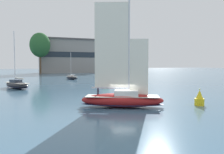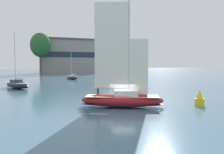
{
  "view_description": "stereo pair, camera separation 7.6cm",
  "coord_description": "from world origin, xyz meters",
  "px_view_note": "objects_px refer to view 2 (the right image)",
  "views": [
    {
      "loc": [
        -9.86,
        -21.61,
        4.76
      ],
      "look_at": [
        0.0,
        3.0,
        3.16
      ],
      "focal_mm": 35.0,
      "sensor_mm": 36.0,
      "label": 1
    },
    {
      "loc": [
        -9.79,
        -21.64,
        4.76
      ],
      "look_at": [
        0.0,
        3.0,
        3.16
      ],
      "focal_mm": 35.0,
      "sensor_mm": 36.0,
      "label": 2
    }
  ],
  "objects_px": {
    "tree_shore_left": "(41,45)",
    "sailboat_main": "(122,98)",
    "tree_shore_center": "(105,56)",
    "channel_buoy": "(200,99)",
    "sailboat_moored_outer_mooring": "(17,84)",
    "sailboat_moored_near_marina": "(138,73)",
    "sailboat_moored_mid_channel": "(72,77)"
  },
  "relations": [
    {
      "from": "tree_shore_left",
      "to": "sailboat_main",
      "type": "xyz_separation_m",
      "value": [
        2.98,
        -86.09,
        -12.5
      ]
    },
    {
      "from": "tree_shore_center",
      "to": "channel_buoy",
      "type": "relative_size",
      "value": 6.56
    },
    {
      "from": "tree_shore_left",
      "to": "sailboat_moored_outer_mooring",
      "type": "distance_m",
      "value": 63.46
    },
    {
      "from": "sailboat_main",
      "to": "sailboat_moored_near_marina",
      "type": "bearing_deg",
      "value": 60.01
    },
    {
      "from": "sailboat_moored_mid_channel",
      "to": "sailboat_moored_outer_mooring",
      "type": "height_order",
      "value": "sailboat_moored_outer_mooring"
    },
    {
      "from": "sailboat_moored_mid_channel",
      "to": "channel_buoy",
      "type": "relative_size",
      "value": 4.25
    },
    {
      "from": "sailboat_main",
      "to": "channel_buoy",
      "type": "height_order",
      "value": "sailboat_main"
    },
    {
      "from": "tree_shore_left",
      "to": "sailboat_moored_outer_mooring",
      "type": "relative_size",
      "value": 1.74
    },
    {
      "from": "sailboat_moored_near_marina",
      "to": "sailboat_moored_outer_mooring",
      "type": "bearing_deg",
      "value": -142.03
    },
    {
      "from": "sailboat_moored_mid_channel",
      "to": "sailboat_moored_outer_mooring",
      "type": "xyz_separation_m",
      "value": [
        -14.99,
        -21.12,
        0.19
      ]
    },
    {
      "from": "tree_shore_left",
      "to": "channel_buoy",
      "type": "relative_size",
      "value": 9.92
    },
    {
      "from": "channel_buoy",
      "to": "sailboat_moored_outer_mooring",
      "type": "bearing_deg",
      "value": 126.59
    },
    {
      "from": "tree_shore_center",
      "to": "sailboat_main",
      "type": "xyz_separation_m",
      "value": [
        -32.06,
        -93.9,
        -7.93
      ]
    },
    {
      "from": "sailboat_moored_near_marina",
      "to": "sailboat_moored_outer_mooring",
      "type": "distance_m",
      "value": 58.91
    },
    {
      "from": "sailboat_moored_outer_mooring",
      "to": "sailboat_moored_mid_channel",
      "type": "bearing_deg",
      "value": 54.63
    },
    {
      "from": "sailboat_moored_mid_channel",
      "to": "channel_buoy",
      "type": "xyz_separation_m",
      "value": [
        4.98,
        -48.02,
        0.2
      ]
    },
    {
      "from": "channel_buoy",
      "to": "tree_shore_center",
      "type": "bearing_deg",
      "value": 76.31
    },
    {
      "from": "sailboat_moored_outer_mooring",
      "to": "sailboat_main",
      "type": "bearing_deg",
      "value": -65.08
    },
    {
      "from": "sailboat_moored_outer_mooring",
      "to": "channel_buoy",
      "type": "bearing_deg",
      "value": -53.41
    },
    {
      "from": "sailboat_moored_mid_channel",
      "to": "sailboat_moored_outer_mooring",
      "type": "distance_m",
      "value": 25.9
    },
    {
      "from": "sailboat_main",
      "to": "sailboat_moored_mid_channel",
      "type": "bearing_deg",
      "value": 85.47
    },
    {
      "from": "tree_shore_center",
      "to": "channel_buoy",
      "type": "distance_m",
      "value": 99.46
    },
    {
      "from": "tree_shore_center",
      "to": "sailboat_moored_outer_mooring",
      "type": "distance_m",
      "value": 82.29
    },
    {
      "from": "sailboat_moored_near_marina",
      "to": "sailboat_moored_outer_mooring",
      "type": "relative_size",
      "value": 0.72
    },
    {
      "from": "sailboat_main",
      "to": "sailboat_moored_mid_channel",
      "type": "xyz_separation_m",
      "value": [
        3.61,
        45.62,
        -0.44
      ]
    },
    {
      "from": "sailboat_moored_near_marina",
      "to": "channel_buoy",
      "type": "distance_m",
      "value": 68.47
    },
    {
      "from": "tree_shore_center",
      "to": "sailboat_moored_outer_mooring",
      "type": "xyz_separation_m",
      "value": [
        -43.44,
        -69.41,
        -8.19
      ]
    },
    {
      "from": "tree_shore_left",
      "to": "tree_shore_center",
      "type": "height_order",
      "value": "tree_shore_left"
    },
    {
      "from": "tree_shore_center",
      "to": "sailboat_main",
      "type": "height_order",
      "value": "tree_shore_center"
    },
    {
      "from": "sailboat_main",
      "to": "sailboat_moored_outer_mooring",
      "type": "bearing_deg",
      "value": 114.92
    },
    {
      "from": "sailboat_moored_near_marina",
      "to": "tree_shore_left",
      "type": "bearing_deg",
      "value": 146.32
    },
    {
      "from": "sailboat_moored_near_marina",
      "to": "sailboat_moored_outer_mooring",
      "type": "height_order",
      "value": "sailboat_moored_outer_mooring"
    }
  ]
}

